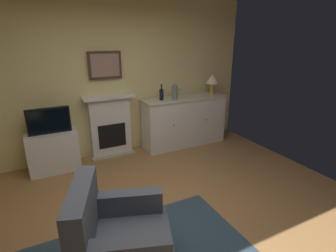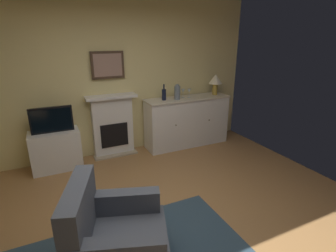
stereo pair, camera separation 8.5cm
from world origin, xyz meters
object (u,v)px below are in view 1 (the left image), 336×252
(wine_glass_left, at_px, (180,91))
(tv_set, at_px, (49,121))
(table_lamp, at_px, (212,80))
(wine_bottle, at_px, (162,94))
(vase_decorative, at_px, (175,92))
(fireplace_unit, at_px, (110,126))
(wine_glass_center, at_px, (186,91))
(sideboard_cabinet, at_px, (184,121))
(armchair, at_px, (118,240))
(tv_cabinet, at_px, (54,151))
(framed_picture, at_px, (105,65))

(wine_glass_left, height_order, tv_set, wine_glass_left)
(table_lamp, height_order, wine_bottle, table_lamp)
(wine_glass_left, distance_m, vase_decorative, 0.18)
(fireplace_unit, height_order, wine_glass_center, wine_glass_center)
(wine_glass_left, distance_m, wine_glass_center, 0.12)
(sideboard_cabinet, xyz_separation_m, wine_glass_left, (-0.08, 0.03, 0.60))
(sideboard_cabinet, xyz_separation_m, tv_set, (-2.39, -0.01, 0.36))
(sideboard_cabinet, xyz_separation_m, armchair, (-2.05, -2.37, -0.10))
(tv_set, bearing_deg, table_lamp, 0.16)
(fireplace_unit, relative_size, armchair, 1.09)
(tv_cabinet, relative_size, tv_set, 1.21)
(tv_cabinet, xyz_separation_m, tv_set, (0.00, -0.02, 0.52))
(table_lamp, relative_size, tv_set, 0.65)
(sideboard_cabinet, relative_size, wine_glass_center, 10.05)
(armchair, bearing_deg, sideboard_cabinet, 49.16)
(table_lamp, bearing_deg, framed_picture, 173.76)
(framed_picture, height_order, wine_glass_left, framed_picture)
(vase_decorative, distance_m, armchair, 3.02)
(framed_picture, distance_m, vase_decorative, 1.30)
(tv_set, bearing_deg, tv_cabinet, 90.00)
(tv_cabinet, distance_m, tv_set, 0.52)
(tv_cabinet, height_order, tv_set, tv_set)
(sideboard_cabinet, xyz_separation_m, wine_glass_center, (0.03, -0.01, 0.60))
(wine_glass_left, relative_size, tv_set, 0.27)
(fireplace_unit, relative_size, framed_picture, 2.00)
(table_lamp, bearing_deg, sideboard_cabinet, -180.00)
(wine_glass_left, relative_size, wine_glass_center, 1.00)
(wine_bottle, height_order, wine_glass_left, wine_bottle)
(vase_decorative, bearing_deg, framed_picture, 166.89)
(sideboard_cabinet, relative_size, vase_decorative, 5.90)
(wine_glass_left, xyz_separation_m, wine_glass_center, (0.11, -0.04, 0.00))
(wine_bottle, bearing_deg, sideboard_cabinet, 0.07)
(wine_glass_center, bearing_deg, framed_picture, 170.90)
(fireplace_unit, bearing_deg, framed_picture, 90.00)
(fireplace_unit, relative_size, wine_glass_left, 6.67)
(fireplace_unit, height_order, table_lamp, table_lamp)
(sideboard_cabinet, xyz_separation_m, vase_decorative, (-0.24, -0.05, 0.61))
(vase_decorative, distance_m, tv_set, 2.16)
(vase_decorative, relative_size, tv_cabinet, 0.37)
(wine_glass_center, height_order, vase_decorative, vase_decorative)
(wine_bottle, height_order, vase_decorative, wine_bottle)
(vase_decorative, height_order, armchair, vase_decorative)
(fireplace_unit, height_order, wine_glass_left, wine_glass_left)
(table_lamp, relative_size, wine_bottle, 1.38)
(table_lamp, relative_size, wine_glass_center, 2.42)
(wine_glass_left, bearing_deg, sideboard_cabinet, -18.44)
(table_lamp, distance_m, armchair, 3.67)
(vase_decorative, bearing_deg, wine_glass_center, 8.61)
(fireplace_unit, relative_size, table_lamp, 2.75)
(armchair, bearing_deg, wine_bottle, 56.64)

